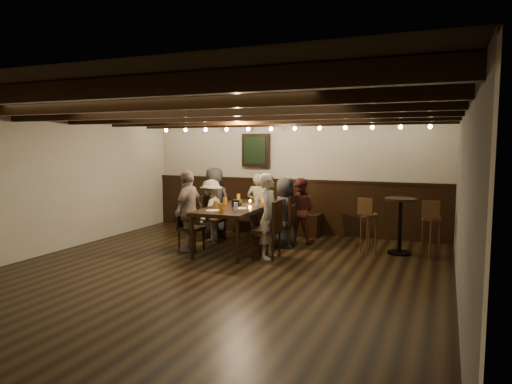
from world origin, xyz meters
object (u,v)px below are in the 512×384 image
at_px(person_left_near, 211,210).
at_px(high_top_table, 400,217).
at_px(person_bench_right, 299,210).
at_px(person_left_far, 189,211).
at_px(chair_left_far, 191,236).
at_px(chair_right_near, 283,231).
at_px(person_right_far, 269,216).
at_px(dining_table, 238,210).
at_px(chair_left_near, 213,227).
at_px(bar_stool_left, 368,233).
at_px(bar_stool_right, 431,237).
at_px(person_right_near, 285,212).
at_px(person_bench_left, 214,202).
at_px(person_bench_centre, 258,205).
at_px(chair_right_far, 267,240).

bearing_deg(person_left_near, high_top_table, 92.83).
xyz_separation_m(person_bench_right, person_left_far, (-1.60, -1.41, 0.09)).
height_order(chair_left_far, high_top_table, high_top_table).
bearing_deg(chair_right_near, person_right_far, -178.09).
relative_size(dining_table, high_top_table, 2.16).
relative_size(chair_left_near, person_left_near, 0.74).
relative_size(person_left_far, bar_stool_left, 1.46).
distance_m(person_right_far, bar_stool_right, 2.68).
height_order(person_right_near, bar_stool_right, person_right_near).
bearing_deg(person_bench_left, person_bench_right, -180.00).
xyz_separation_m(person_bench_centre, person_bench_right, (0.90, -0.12, -0.03)).
xyz_separation_m(dining_table, person_bench_centre, (-0.04, 1.05, -0.06)).
bearing_deg(person_left_near, person_bench_centre, 128.66).
relative_size(chair_right_far, person_right_far, 0.69).
bearing_deg(person_right_far, dining_table, 59.04).
bearing_deg(person_right_near, person_bench_centre, 51.34).
height_order(person_bench_centre, person_bench_right, person_bench_centre).
distance_m(chair_right_far, person_left_near, 1.75).
xyz_separation_m(chair_right_far, person_right_far, (0.03, 0.00, 0.41)).
bearing_deg(person_right_far, chair_right_far, 90.00).
xyz_separation_m(chair_right_far, person_left_near, (-1.50, 0.85, 0.31)).
height_order(high_top_table, bar_stool_right, bar_stool_right).
bearing_deg(bar_stool_left, person_right_far, -129.96).
relative_size(chair_left_near, person_right_far, 0.63).
distance_m(person_left_near, bar_stool_right, 4.01).
relative_size(chair_left_near, chair_left_far, 1.03).
relative_size(chair_left_near, person_right_near, 0.69).
xyz_separation_m(dining_table, chair_left_far, (-0.70, -0.48, -0.45)).
xyz_separation_m(chair_left_near, bar_stool_left, (2.97, 0.09, 0.09)).
height_order(person_bench_left, high_top_table, person_bench_left).
bearing_deg(chair_right_near, chair_right_far, -179.98).
bearing_deg(high_top_table, person_left_far, -160.95).
bearing_deg(person_right_near, person_left_far, 120.96).
xyz_separation_m(chair_left_near, person_bench_right, (1.60, 0.51, 0.35)).
relative_size(chair_left_far, person_right_far, 0.61).
xyz_separation_m(dining_table, bar_stool_right, (3.24, 0.57, -0.35)).
bearing_deg(chair_left_far, person_bench_centre, 154.42).
height_order(person_bench_left, person_bench_right, person_bench_left).
relative_size(chair_right_far, bar_stool_left, 0.98).
distance_m(dining_table, chair_left_far, 0.96).
distance_m(chair_left_near, person_left_near, 0.33).
bearing_deg(person_left_far, dining_table, 120.96).
distance_m(dining_table, high_top_table, 2.83).
xyz_separation_m(chair_left_far, person_right_near, (1.44, 0.95, 0.38)).
height_order(person_bench_left, person_bench_centre, person_bench_left).
height_order(chair_right_near, person_bench_left, person_bench_left).
bearing_deg(person_right_far, person_bench_right, -6.34).
height_order(chair_left_far, chair_right_near, chair_right_near).
height_order(person_left_far, bar_stool_right, person_left_far).
distance_m(person_left_near, person_right_near, 1.50).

